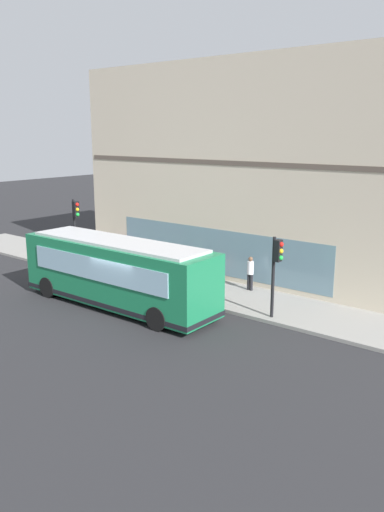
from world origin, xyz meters
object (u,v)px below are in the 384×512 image
object	(u,v)px
fire_hydrant	(175,279)
pedestrian_near_hydrant	(80,244)
newspaper_vending_box	(139,269)
city_bus_nearside	(117,273)
pedestrian_walking_along_curb	(250,271)
pedestrian_by_light_pole	(161,260)
pedestrian_near_building_entrance	(113,244)
traffic_light_near_corner	(276,262)
traffic_light_down_block	(76,221)

from	to	relation	value
fire_hydrant	pedestrian_near_hydrant	xyz separation A→B (m)	(0.67, 8.21, 0.57)
fire_hydrant	newspaper_vending_box	size ratio (longest dim) A/B	0.82
city_bus_nearside	newspaper_vending_box	size ratio (longest dim) A/B	11.19
city_bus_nearside	pedestrian_walking_along_curb	world-z (taller)	city_bus_nearside
newspaper_vending_box	fire_hydrant	bearing A→B (deg)	-89.29
pedestrian_by_light_pole	fire_hydrant	bearing A→B (deg)	-114.97
pedestrian_near_hydrant	fire_hydrant	bearing A→B (deg)	-94.68
pedestrian_by_light_pole	pedestrian_near_building_entrance	xyz separation A→B (m)	(1.04, 4.90, 0.02)
city_bus_nearside	pedestrian_walking_along_curb	xyz separation A→B (m)	(5.43, -3.62, -0.43)
traffic_light_near_corner	pedestrian_near_building_entrance	distance (m)	13.14
pedestrian_by_light_pole	city_bus_nearside	bearing A→B (deg)	-163.24
fire_hydrant	pedestrian_walking_along_curb	xyz separation A→B (m)	(1.75, -3.33, 0.61)
city_bus_nearside	pedestrian_near_hydrant	bearing A→B (deg)	61.21
city_bus_nearside	newspaper_vending_box	distance (m)	4.39
pedestrian_walking_along_curb	newspaper_vending_box	xyz separation A→B (m)	(-1.78, 5.88, -0.52)
pedestrian_near_hydrant	newspaper_vending_box	size ratio (longest dim) A/B	1.80
fire_hydrant	pedestrian_by_light_pole	distance (m)	1.89
pedestrian_by_light_pole	newspaper_vending_box	size ratio (longest dim) A/B	1.82
pedestrian_walking_along_curb	pedestrian_by_light_pole	bearing A→B (deg)	101.30
city_bus_nearside	traffic_light_near_corner	xyz separation A→B (m)	(2.77, -6.54, 1.00)
city_bus_nearside	pedestrian_by_light_pole	world-z (taller)	city_bus_nearside
traffic_light_down_block	pedestrian_near_building_entrance	world-z (taller)	traffic_light_down_block
traffic_light_near_corner	newspaper_vending_box	world-z (taller)	traffic_light_near_corner
traffic_light_down_block	pedestrian_walking_along_curb	size ratio (longest dim) A/B	2.34
traffic_light_down_block	fire_hydrant	bearing A→B (deg)	-82.75
traffic_light_down_block	pedestrian_near_building_entrance	size ratio (longest dim) A/B	2.37
traffic_light_down_block	city_bus_nearside	bearing A→B (deg)	-114.16
traffic_light_down_block	newspaper_vending_box	size ratio (longest dim) A/B	4.39
fire_hydrant	traffic_light_near_corner	bearing A→B (deg)	-98.30
pedestrian_by_light_pole	pedestrian_near_hydrant	bearing A→B (deg)	90.75
city_bus_nearside	traffic_light_down_block	bearing A→B (deg)	65.84
pedestrian_near_hydrant	city_bus_nearside	bearing A→B (deg)	-118.79
pedestrian_by_light_pole	pedestrian_walking_along_curb	world-z (taller)	pedestrian_walking_along_curb
traffic_light_near_corner	newspaper_vending_box	bearing A→B (deg)	84.29
traffic_light_down_block	pedestrian_near_building_entrance	xyz separation A→B (m)	(2.64, -0.08, -1.80)
city_bus_nearside	pedestrian_walking_along_curb	size ratio (longest dim) A/B	5.97
city_bus_nearside	pedestrian_near_hydrant	xyz separation A→B (m)	(4.35, 7.91, -0.47)
newspaper_vending_box	pedestrian_by_light_pole	bearing A→B (deg)	-49.33
traffic_light_near_corner	pedestrian_walking_along_curb	distance (m)	4.20
pedestrian_by_light_pole	newspaper_vending_box	xyz separation A→B (m)	(-0.79, 0.92, -0.49)
traffic_light_down_block	pedestrian_by_light_pole	world-z (taller)	traffic_light_down_block
traffic_light_near_corner	traffic_light_down_block	size ratio (longest dim) A/B	0.87
pedestrian_walking_along_curb	fire_hydrant	bearing A→B (deg)	117.72
traffic_light_near_corner	traffic_light_down_block	world-z (taller)	traffic_light_down_block
pedestrian_by_light_pole	traffic_light_near_corner	bearing A→B (deg)	-101.97
traffic_light_near_corner	pedestrian_near_hydrant	distance (m)	14.61
pedestrian_walking_along_curb	pedestrian_near_hydrant	bearing A→B (deg)	95.34
traffic_light_down_block	fire_hydrant	world-z (taller)	traffic_light_down_block
traffic_light_near_corner	newspaper_vending_box	xyz separation A→B (m)	(0.88, 8.79, -1.95)
city_bus_nearside	newspaper_vending_box	world-z (taller)	city_bus_nearside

